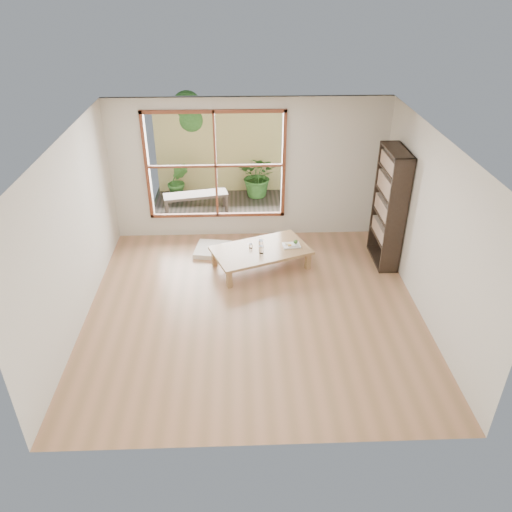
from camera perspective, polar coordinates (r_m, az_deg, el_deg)
The scene contains 15 objects.
ground at distance 7.64m, azimuth -0.27°, elevation -6.01°, with size 5.00×5.00×0.00m, color #B07C58.
low_table at distance 8.49m, azimuth 0.56°, elevation 0.54°, with size 1.81×1.41×0.35m.
floor_cushion at distance 9.10m, azimuth -4.97°, elevation 0.73°, with size 0.61×0.61×0.09m, color silver.
bookshelf at distance 8.67m, azimuth 14.97°, elevation 5.35°, with size 0.32×0.91×2.02m, color #2D2219.
glass_tall at distance 8.32m, azimuth 0.61°, elevation 0.75°, with size 0.07×0.07×0.14m, color silver.
glass_mid at distance 8.55m, azimuth 0.56°, elevation 1.54°, with size 0.08×0.08×0.11m, color silver.
glass_short at distance 8.56m, azimuth 0.56°, elevation 1.47°, with size 0.07×0.07×0.08m, color silver.
glass_small at distance 8.49m, azimuth -0.60°, elevation 1.16°, with size 0.06×0.06×0.08m, color silver.
food_tray at distance 8.59m, azimuth 4.16°, elevation 1.33°, with size 0.32×0.24×0.09m.
deck at distance 10.72m, azimuth -4.14°, elevation 5.32°, with size 2.80×2.00×0.05m, color #352C26.
garden_bench at distance 10.45m, azimuth -6.91°, elevation 6.77°, with size 1.36×0.64×0.41m.
bamboo_fence at distance 11.31m, azimuth -4.18°, elevation 11.62°, with size 2.80×0.06×1.80m, color tan.
shrub_right at distance 11.10m, azimuth 0.31°, elevation 9.16°, with size 0.86×0.75×0.96m, color #336726.
shrub_left at distance 11.08m, azimuth -8.90°, elevation 8.46°, with size 0.47×0.38×0.86m, color #336726.
garden_tree at distance 11.43m, azimuth -7.80°, elevation 15.44°, with size 1.04×0.85×2.22m.
Camera 1 is at (-0.20, -6.14, 4.55)m, focal length 35.00 mm.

